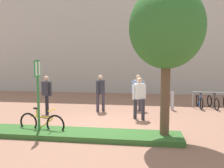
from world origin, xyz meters
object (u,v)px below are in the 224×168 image
(parking_sign_post, at_px, (38,86))
(bollard_steel, at_px, (172,101))
(person_shirt_white, at_px, (138,90))
(person_casual_tan, at_px, (139,96))
(bike_rack_cluster, at_px, (220,102))
(bike_at_sign, at_px, (42,123))
(tree_sidewalk, at_px, (167,28))
(person_suited_navy, at_px, (100,91))
(person_suited_dark, at_px, (47,92))

(parking_sign_post, xyz_separation_m, bollard_steel, (4.67, 4.57, -1.14))
(person_shirt_white, bearing_deg, person_casual_tan, -86.29)
(bike_rack_cluster, bearing_deg, person_casual_tan, -145.21)
(bollard_steel, distance_m, person_casual_tan, 2.61)
(bollard_steel, bearing_deg, bike_at_sign, -136.57)
(tree_sidewalk, xyz_separation_m, parking_sign_post, (-3.98, -0.12, -1.75))
(tree_sidewalk, height_order, bike_at_sign, tree_sidewalk)
(person_casual_tan, distance_m, person_suited_navy, 2.24)
(parking_sign_post, bearing_deg, person_suited_dark, 108.64)
(parking_sign_post, xyz_separation_m, person_suited_navy, (1.29, 3.78, -0.61))
(person_casual_tan, relative_size, person_suited_dark, 1.00)
(bike_rack_cluster, distance_m, person_suited_navy, 5.98)
(person_suited_dark, bearing_deg, person_shirt_white, 19.40)
(bike_rack_cluster, bearing_deg, bollard_steel, -164.11)
(tree_sidewalk, distance_m, bike_rack_cluster, 6.68)
(tree_sidewalk, height_order, person_casual_tan, tree_sidewalk)
(parking_sign_post, bearing_deg, tree_sidewalk, 1.72)
(bike_rack_cluster, xyz_separation_m, person_casual_tan, (-3.92, -2.72, 0.64))
(bollard_steel, xyz_separation_m, person_suited_navy, (-3.38, -0.78, 0.53))
(bike_rack_cluster, height_order, person_suited_dark, person_suited_dark)
(bollard_steel, relative_size, person_shirt_white, 0.52)
(tree_sidewalk, bearing_deg, parking_sign_post, -178.28)
(bollard_steel, xyz_separation_m, person_suited_dark, (-5.64, -1.69, 0.53))
(tree_sidewalk, distance_m, person_suited_dark, 6.14)
(parking_sign_post, bearing_deg, person_suited_navy, 71.13)
(bike_at_sign, xyz_separation_m, bollard_steel, (4.65, 4.40, 0.10))
(bike_rack_cluster, bearing_deg, person_shirt_white, -166.58)
(person_casual_tan, relative_size, person_shirt_white, 1.00)
(bike_at_sign, xyz_separation_m, person_suited_navy, (1.27, 3.62, 0.63))
(parking_sign_post, bearing_deg, bollard_steel, 44.34)
(bike_rack_cluster, height_order, bollard_steel, bollard_steel)
(bike_at_sign, height_order, person_suited_dark, person_suited_dark)
(parking_sign_post, distance_m, person_suited_dark, 3.09)
(person_casual_tan, xyz_separation_m, person_suited_dark, (-4.11, 0.35, 0.00))
(parking_sign_post, relative_size, bollard_steel, 2.70)
(bollard_steel, relative_size, person_suited_dark, 0.52)
(person_casual_tan, xyz_separation_m, person_suited_navy, (-1.85, 1.26, 0.00))
(bike_at_sign, bearing_deg, person_casual_tan, 37.11)
(parking_sign_post, bearing_deg, bike_at_sign, 82.82)
(tree_sidewalk, xyz_separation_m, bollard_steel, (0.69, 4.45, -2.89))
(bike_rack_cluster, distance_m, bollard_steel, 2.48)
(bike_at_sign, xyz_separation_m, bike_rack_cluster, (7.04, 5.08, -0.00))
(tree_sidewalk, distance_m, person_shirt_white, 4.88)
(tree_sidewalk, distance_m, bike_at_sign, 4.96)
(bollard_steel, height_order, person_suited_navy, person_suited_navy)
(bike_at_sign, bearing_deg, tree_sidewalk, -0.61)
(parking_sign_post, height_order, person_casual_tan, parking_sign_post)
(bike_rack_cluster, height_order, person_shirt_white, person_shirt_white)
(person_shirt_white, bearing_deg, person_suited_dark, -160.60)
(bike_at_sign, bearing_deg, person_suited_dark, 110.05)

